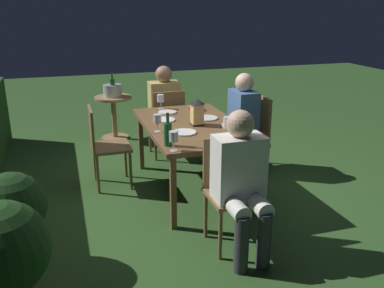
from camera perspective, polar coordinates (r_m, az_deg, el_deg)
ground_plane at (r=4.49m, az=0.00°, el=-6.14°), size 16.00×16.00×0.00m
dining_table at (r=4.25m, az=0.00°, el=2.07°), size 1.62×0.94×0.72m
chair_head_near at (r=3.38m, az=5.38°, el=-5.80°), size 0.40×0.42×0.87m
person_in_cream at (r=3.16m, az=6.82°, el=-4.69°), size 0.48×0.38×1.15m
chair_side_right_b at (r=4.49m, az=-11.97°, el=0.12°), size 0.42×0.40×0.87m
chair_head_far at (r=5.28m, az=-3.43°, el=3.30°), size 0.40×0.42×0.87m
person_in_mustard at (r=5.43m, az=-3.97°, el=5.36°), size 0.48×0.38×1.15m
chair_side_left_b at (r=4.93m, az=8.33°, el=2.02°), size 0.42×0.40×0.87m
person_in_blue at (r=4.81m, az=6.30°, el=3.57°), size 0.38×0.47×1.15m
lantern_centerpiece at (r=4.16m, az=0.70°, el=4.59°), size 0.15×0.15×0.27m
green_bottle_on_table at (r=3.55m, az=-3.32°, el=1.43°), size 0.07×0.07×0.29m
wine_glass_a at (r=3.87m, az=4.86°, el=2.97°), size 0.08×0.08×0.17m
wine_glass_b at (r=4.83m, az=-4.33°, el=6.17°), size 0.08×0.08×0.17m
wine_glass_c at (r=3.95m, az=-4.76°, el=3.33°), size 0.08×0.08×0.17m
wine_glass_d at (r=3.42m, az=-2.52°, el=0.92°), size 0.08×0.08×0.17m
plate_a at (r=4.42m, az=1.97°, el=3.56°), size 0.24×0.24×0.01m
plate_b at (r=4.67m, az=-3.39°, el=4.37°), size 0.20×0.20×0.01m
plate_c at (r=3.92m, az=-1.08°, el=1.59°), size 0.23×0.23×0.01m
plate_d at (r=4.36m, az=-3.83°, el=3.32°), size 0.23×0.23×0.01m
bowl_olives at (r=4.77m, az=0.38°, el=4.96°), size 0.17×0.17×0.05m
bowl_bread at (r=4.13m, az=5.03°, el=2.60°), size 0.15×0.15×0.04m
bowl_salad at (r=3.73m, az=7.82°, el=0.85°), size 0.13×0.13×0.05m
bowl_dip at (r=3.67m, az=4.86°, el=0.64°), size 0.12×0.12×0.05m
side_table at (r=6.13m, az=-10.67°, el=4.51°), size 0.53×0.53×0.63m
ice_bucket at (r=6.07m, az=-10.84°, el=7.31°), size 0.26×0.26×0.34m
potted_plant_by_hedge at (r=2.77m, az=-24.58°, el=-13.92°), size 0.58×0.58×0.81m
potted_plant_corner at (r=3.32m, az=-23.38°, el=-8.89°), size 0.50×0.50×0.75m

